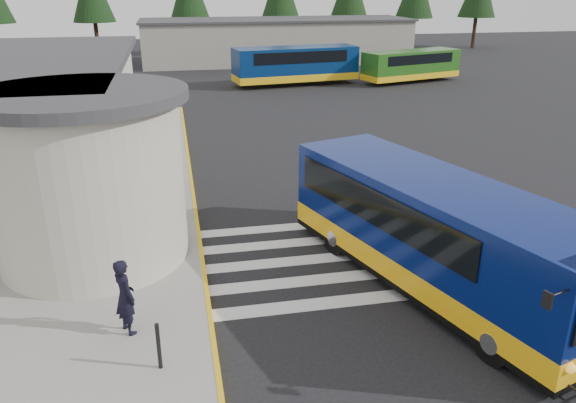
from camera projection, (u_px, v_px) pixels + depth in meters
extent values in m
plane|color=black|center=(334.00, 245.00, 17.30)|extent=(140.00, 140.00, 0.00)
cube|color=gray|center=(49.00, 216.00, 19.22)|extent=(10.00, 34.00, 0.15)
cube|color=yellow|center=(195.00, 205.00, 20.15)|extent=(0.12, 34.00, 0.16)
cylinder|color=#B8B19B|center=(89.00, 182.00, 15.56)|extent=(5.20, 5.20, 4.50)
cylinder|color=#38383A|center=(77.00, 95.00, 14.68)|extent=(5.80, 5.80, 0.30)
cube|color=black|center=(123.00, 170.00, 20.18)|extent=(0.08, 1.20, 2.20)
cube|color=#38383A|center=(133.00, 134.00, 19.80)|extent=(1.20, 1.80, 0.12)
cube|color=silver|center=(350.00, 300.00, 14.28)|extent=(8.00, 0.55, 0.01)
cube|color=silver|center=(336.00, 278.00, 15.38)|extent=(8.00, 0.55, 0.01)
cube|color=silver|center=(325.00, 258.00, 16.47)|extent=(8.00, 0.55, 0.01)
cube|color=silver|center=(315.00, 241.00, 17.56)|extent=(8.00, 0.55, 0.01)
cube|color=silver|center=(306.00, 226.00, 18.66)|extent=(8.00, 0.55, 0.01)
cube|color=gray|center=(276.00, 42.00, 55.98)|extent=(26.00, 8.00, 4.00)
cube|color=#38383A|center=(276.00, 20.00, 55.22)|extent=(26.40, 8.40, 0.20)
cylinder|color=black|center=(97.00, 40.00, 59.97)|extent=(0.44, 0.44, 3.60)
cylinder|color=black|center=(192.00, 38.00, 61.85)|extent=(0.44, 0.44, 3.60)
cylinder|color=black|center=(281.00, 36.00, 63.73)|extent=(0.44, 0.44, 3.60)
cylinder|color=black|center=(348.00, 35.00, 65.23)|extent=(0.44, 0.44, 3.60)
cylinder|color=black|center=(412.00, 34.00, 66.73)|extent=(0.44, 0.44, 3.60)
cylinder|color=black|center=(474.00, 33.00, 68.24)|extent=(0.44, 0.44, 3.60)
cube|color=#071658|center=(435.00, 227.00, 14.49)|extent=(5.41, 9.86, 2.48)
cube|color=#FCB410|center=(432.00, 260.00, 14.83)|extent=(5.44, 9.90, 0.59)
cube|color=black|center=(431.00, 271.00, 14.96)|extent=(5.43, 9.88, 0.23)
cube|color=black|center=(375.00, 208.00, 14.38)|extent=(2.16, 6.65, 0.95)
cube|color=black|center=(452.00, 190.00, 15.60)|extent=(2.16, 6.65, 0.95)
cylinder|color=black|center=(495.00, 342.00, 11.81)|extent=(0.61, 1.06, 1.01)
cylinder|color=black|center=(566.00, 312.00, 12.87)|extent=(0.61, 1.06, 1.01)
cylinder|color=black|center=(337.00, 238.00, 16.61)|extent=(0.61, 1.06, 1.01)
cylinder|color=black|center=(398.00, 222.00, 17.67)|extent=(0.61, 1.06, 1.01)
cube|color=black|center=(547.00, 300.00, 9.61)|extent=(0.11, 0.20, 0.32)
imported|color=black|center=(125.00, 296.00, 12.46)|extent=(0.70, 0.79, 1.81)
imported|color=black|center=(89.00, 248.00, 15.07)|extent=(0.80, 0.89, 1.51)
cylinder|color=black|center=(159.00, 346.00, 11.38)|extent=(0.09, 0.09, 1.06)
cube|color=#072354|center=(295.00, 63.00, 43.62)|extent=(9.91, 3.98, 2.46)
cube|color=yellow|center=(295.00, 76.00, 43.98)|extent=(9.95, 4.01, 0.54)
cube|color=black|center=(295.00, 56.00, 43.40)|extent=(7.80, 3.73, 0.86)
cube|color=#225717|center=(411.00, 64.00, 44.95)|extent=(8.54, 4.50, 2.10)
cube|color=yellow|center=(410.00, 75.00, 45.26)|extent=(8.57, 4.54, 0.46)
cube|color=black|center=(412.00, 58.00, 44.77)|extent=(6.80, 4.03, 0.73)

